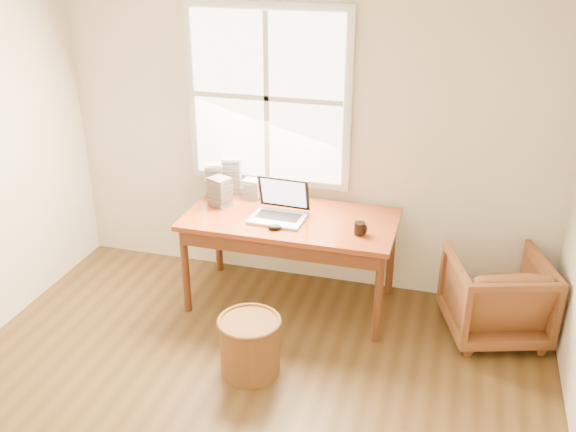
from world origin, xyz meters
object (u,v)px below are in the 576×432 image
at_px(armchair, 496,296).
at_px(laptop, 277,200).
at_px(desk, 291,219).
at_px(wicker_stool, 250,346).
at_px(cd_stack_a, 232,175).
at_px(coffee_mug, 360,228).

height_order(armchair, laptop, laptop).
relative_size(desk, wicker_stool, 4.00).
bearing_deg(armchair, cd_stack_a, -27.14).
relative_size(armchair, wicker_stool, 1.74).
bearing_deg(coffee_mug, wicker_stool, -143.27).
distance_m(desk, coffee_mug, 0.58).
bearing_deg(cd_stack_a, coffee_mug, -23.66).
bearing_deg(cd_stack_a, armchair, -9.51).
relative_size(laptop, cd_stack_a, 1.57).
height_order(desk, armchair, desk).
bearing_deg(coffee_mug, desk, 148.60).
relative_size(desk, coffee_mug, 17.52).
relative_size(wicker_stool, laptop, 0.85).
height_order(desk, wicker_stool, desk).
relative_size(desk, armchair, 2.31).
relative_size(wicker_stool, cd_stack_a, 1.34).
height_order(desk, coffee_mug, coffee_mug).
distance_m(coffee_mug, cd_stack_a, 1.26).
distance_m(wicker_stool, cd_stack_a, 1.56).
distance_m(armchair, wicker_stool, 1.83).
bearing_deg(wicker_stool, desk, 88.36).
height_order(laptop, cd_stack_a, laptop).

